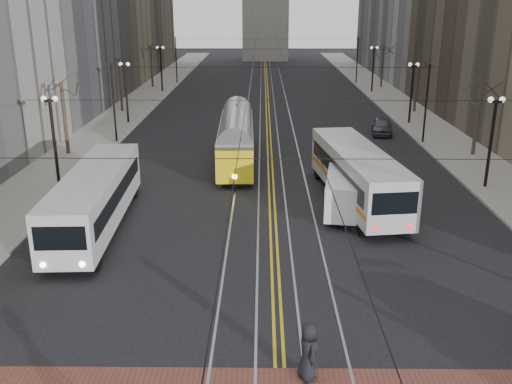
{
  "coord_description": "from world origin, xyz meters",
  "views": [
    {
      "loc": [
        -0.61,
        -16.86,
        11.46
      ],
      "look_at": [
        -0.88,
        8.21,
        3.0
      ],
      "focal_mm": 40.0,
      "sensor_mm": 36.0,
      "label": 1
    }
  ],
  "objects_px": {
    "sedan_grey": "(382,126)",
    "transit_bus": "(95,201)",
    "cargo_van": "(344,195)",
    "streetcar": "(236,143)",
    "pedestrian_a": "(308,352)",
    "rear_bus": "(357,177)"
  },
  "relations": [
    {
      "from": "rear_bus",
      "to": "pedestrian_a",
      "type": "bearing_deg",
      "value": -111.63
    },
    {
      "from": "sedan_grey",
      "to": "pedestrian_a",
      "type": "xyz_separation_m",
      "value": [
        -9.29,
        -35.14,
        0.26
      ]
    },
    {
      "from": "transit_bus",
      "to": "rear_bus",
      "type": "height_order",
      "value": "rear_bus"
    },
    {
      "from": "sedan_grey",
      "to": "cargo_van",
      "type": "bearing_deg",
      "value": -97.7
    },
    {
      "from": "pedestrian_a",
      "to": "transit_bus",
      "type": "bearing_deg",
      "value": 18.43
    },
    {
      "from": "cargo_van",
      "to": "sedan_grey",
      "type": "bearing_deg",
      "value": 82.22
    },
    {
      "from": "rear_bus",
      "to": "cargo_van",
      "type": "height_order",
      "value": "rear_bus"
    },
    {
      "from": "pedestrian_a",
      "to": "rear_bus",
      "type": "bearing_deg",
      "value": -34.52
    },
    {
      "from": "transit_bus",
      "to": "sedan_grey",
      "type": "xyz_separation_m",
      "value": [
        19.43,
        22.63,
        -0.82
      ]
    },
    {
      "from": "transit_bus",
      "to": "cargo_van",
      "type": "height_order",
      "value": "transit_bus"
    },
    {
      "from": "cargo_van",
      "to": "sedan_grey",
      "type": "relative_size",
      "value": 1.22
    },
    {
      "from": "streetcar",
      "to": "sedan_grey",
      "type": "xyz_separation_m",
      "value": [
        12.65,
        9.72,
        -0.8
      ]
    },
    {
      "from": "streetcar",
      "to": "sedan_grey",
      "type": "relative_size",
      "value": 3.05
    },
    {
      "from": "transit_bus",
      "to": "cargo_van",
      "type": "distance_m",
      "value": 13.47
    },
    {
      "from": "sedan_grey",
      "to": "transit_bus",
      "type": "bearing_deg",
      "value": -121.63
    },
    {
      "from": "streetcar",
      "to": "cargo_van",
      "type": "bearing_deg",
      "value": -60.29
    },
    {
      "from": "streetcar",
      "to": "cargo_van",
      "type": "height_order",
      "value": "streetcar"
    },
    {
      "from": "pedestrian_a",
      "to": "streetcar",
      "type": "bearing_deg",
      "value": -13.07
    },
    {
      "from": "sedan_grey",
      "to": "streetcar",
      "type": "bearing_deg",
      "value": -133.44
    },
    {
      "from": "rear_bus",
      "to": "pedestrian_a",
      "type": "height_order",
      "value": "rear_bus"
    },
    {
      "from": "cargo_van",
      "to": "rear_bus",
      "type": "bearing_deg",
      "value": 72.39
    },
    {
      "from": "streetcar",
      "to": "pedestrian_a",
      "type": "distance_m",
      "value": 25.65
    }
  ]
}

